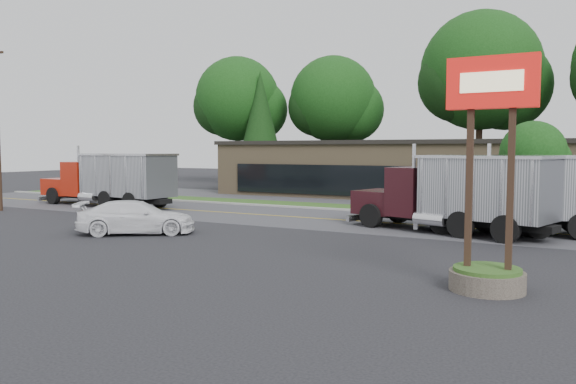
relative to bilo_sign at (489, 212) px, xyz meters
name	(u,v)px	position (x,y,z in m)	size (l,w,h in m)	color
ground	(212,244)	(-10.50, 2.50, -2.02)	(140.00, 140.00, 0.00)	#2F2F34
road	(314,218)	(-10.50, 11.50, -2.02)	(60.00, 8.00, 0.02)	#4F4F54
center_line	(314,218)	(-10.50, 11.50, -2.02)	(60.00, 0.12, 0.01)	gold
curb	(345,211)	(-10.50, 15.70, -2.02)	(60.00, 0.30, 0.12)	#9E9E99
grass_verge	(356,208)	(-10.50, 17.50, -2.02)	(60.00, 3.40, 0.03)	#32511B
far_parking	(382,201)	(-10.50, 22.50, -2.02)	(60.00, 7.00, 0.02)	#4F4F54
strip_mall	(433,171)	(-8.50, 28.50, -0.02)	(32.00, 12.00, 4.00)	#8A7354
bilo_sign	(489,212)	(0.00, 0.00, 0.00)	(2.20, 1.90, 5.95)	#6B6054
tree_far_a	(239,103)	(-30.36, 34.61, 6.44)	(9.29, 8.75, 13.25)	#382619
tree_far_b	(335,103)	(-20.36, 36.61, 6.18)	(9.01, 8.48, 12.85)	#382619
tree_far_c	(483,77)	(-6.33, 36.63, 7.94)	(10.94, 10.30, 15.61)	#382619
evergreen_left	(260,123)	(-26.50, 32.50, 4.20)	(4.98, 4.98, 11.31)	#382619
tree_verge	(534,156)	(-0.45, 17.54, 1.25)	(3.61, 3.40, 5.15)	#382619
dump_truck_red	(112,178)	(-24.32, 10.84, -0.21)	(10.82, 3.51, 3.36)	black
dump_truck_blue	(522,192)	(-0.30, 10.79, -0.22)	(7.87, 3.90, 3.36)	black
dump_truck_maroon	(460,192)	(-2.67, 9.65, -0.21)	(9.20, 4.81, 3.36)	black
rally_car	(136,217)	(-14.88, 3.02, -1.31)	(2.01, 4.93, 1.43)	white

